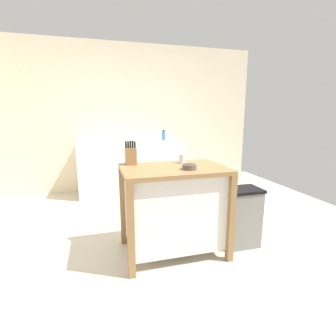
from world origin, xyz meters
name	(u,v)px	position (x,y,z in m)	size (l,w,h in m)	color
ground_plane	(154,248)	(0.00, 0.00, 0.00)	(5.91, 5.91, 0.00)	#BCB29E
wall_back	(124,119)	(0.00, 2.39, 1.30)	(4.91, 0.10, 2.60)	beige
kitchen_island	(174,205)	(0.18, -0.11, 0.50)	(1.00, 0.68, 0.88)	olive
knife_block	(131,156)	(-0.20, 0.13, 0.98)	(0.11, 0.09, 0.24)	olive
bowl_stoneware_deep	(189,167)	(0.28, -0.24, 0.91)	(0.13, 0.13, 0.05)	#564C47
drinking_cup	(182,159)	(0.32, 0.06, 0.93)	(0.07, 0.07, 0.09)	silver
trash_bin	(242,217)	(0.91, -0.17, 0.32)	(0.36, 0.28, 0.63)	slate
sink_counter	(131,167)	(0.05, 2.04, 0.46)	(1.77, 0.60, 0.92)	white
sink_faucet	(129,134)	(0.05, 2.18, 1.03)	(0.02, 0.02, 0.22)	#B7BCC1
bottle_hand_soap	(164,136)	(0.65, 2.03, 1.00)	(0.07, 0.07, 0.19)	blue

